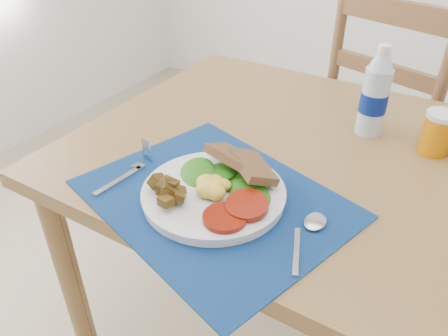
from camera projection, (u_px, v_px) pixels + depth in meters
name	position (u px, v px, depth m)	size (l,w,h in m)	color
table	(362.00, 196.00, 1.03)	(1.40, 0.90, 0.75)	brown
chair_far	(393.00, 103.00, 1.60)	(0.55, 0.53, 1.20)	brown
placemat	(214.00, 199.00, 0.89)	(0.51, 0.40, 0.00)	black
breakfast_plate	(210.00, 190.00, 0.87)	(0.29, 0.29, 0.07)	silver
fork	(131.00, 171.00, 0.96)	(0.03, 0.18, 0.00)	#B2B5BA
spoon	(309.00, 231.00, 0.80)	(0.05, 0.17, 0.01)	#B2B5BA
water_bottle	(375.00, 96.00, 1.06)	(0.07, 0.07, 0.23)	#ADBFCC
juice_glass	(437.00, 134.00, 1.01)	(0.07, 0.07, 0.10)	#C86E05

